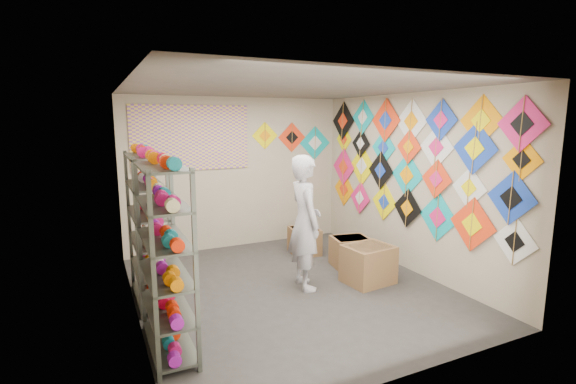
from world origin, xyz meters
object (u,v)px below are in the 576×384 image
shelf_rack_front (165,259)px  carton_a (368,264)px  shopkeeper (305,222)px  carton_b (350,252)px  carton_c (304,241)px  shelf_rack_back (148,228)px

shelf_rack_front → carton_a: bearing=11.4°
shopkeeper → carton_b: shopkeeper is taller
carton_a → shelf_rack_front: bearing=-174.7°
carton_a → carton_c: bearing=91.6°
shopkeeper → carton_c: bearing=-20.2°
carton_a → carton_b: 0.71m
shelf_rack_back → carton_b: shelf_rack_back is taller
shelf_rack_back → carton_c: 2.89m
shelf_rack_front → shelf_rack_back: same height
carton_c → shopkeeper: bearing=-110.1°
shelf_rack_front → carton_b: bearing=22.7°
shelf_rack_front → carton_b: (3.03, 1.27, -0.72)m
carton_b → carton_c: bearing=123.3°
shelf_rack_front → carton_b: 3.36m
shelf_rack_front → shopkeeper: shelf_rack_front is taller
shopkeeper → carton_b: bearing=-60.3°
shelf_rack_front → shopkeeper: size_ratio=1.03×
shopkeeper → carton_b: (1.05, 0.43, -0.69)m
shopkeeper → carton_a: bearing=-98.7°
carton_b → carton_c: 0.95m
shopkeeper → carton_a: (0.89, -0.26, -0.65)m
shelf_rack_back → carton_a: size_ratio=2.93×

